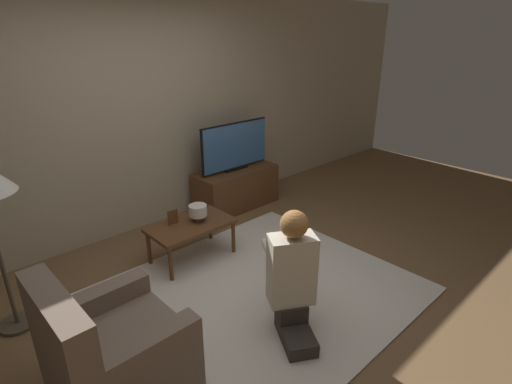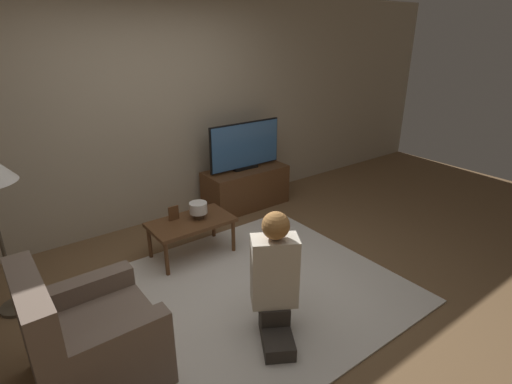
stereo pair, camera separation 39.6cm
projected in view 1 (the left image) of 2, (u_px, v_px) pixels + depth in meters
name	position (u px, v px, depth m)	size (l,w,h in m)	color
ground_plane	(252.00, 297.00, 3.50)	(10.00, 10.00, 0.00)	brown
wall_back	(132.00, 117.00, 4.32)	(10.00, 0.06, 2.60)	tan
rug	(252.00, 296.00, 3.50)	(2.72, 2.23, 0.02)	silver
tv_stand	(236.00, 188.00, 5.21)	(1.09, 0.48, 0.51)	brown
tv	(235.00, 146.00, 5.00)	(1.02, 0.08, 0.61)	black
coffee_table	(191.00, 228.00, 3.96)	(0.83, 0.48, 0.40)	brown
armchair	(113.00, 356.00, 2.48)	(0.76, 0.77, 0.88)	#7A6656
person_kneeling	(292.00, 273.00, 2.93)	(0.60, 0.78, 1.01)	#332D28
picture_frame	(173.00, 217.00, 3.91)	(0.11, 0.01, 0.15)	brown
table_lamp	(198.00, 212.00, 3.97)	(0.18, 0.18, 0.17)	#4C3823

